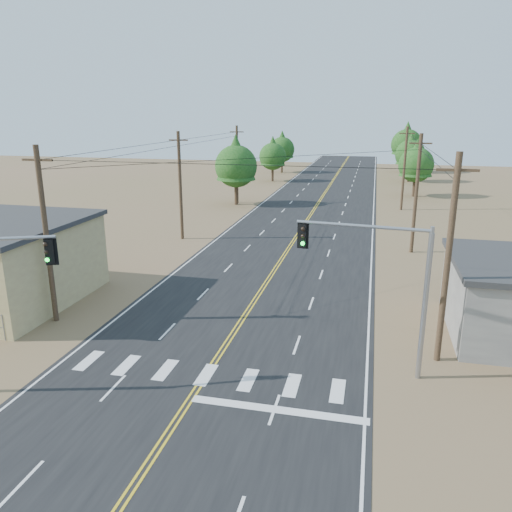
% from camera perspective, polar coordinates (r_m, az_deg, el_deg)
% --- Properties ---
extents(ground, '(220.00, 220.00, 0.00)m').
position_cam_1_polar(ground, '(17.72, -14.96, -25.59)').
color(ground, brown).
rests_on(ground, ground).
extents(road, '(15.00, 200.00, 0.02)m').
position_cam_1_polar(road, '(43.58, 3.59, 0.62)').
color(road, black).
rests_on(road, ground).
extents(utility_pole_left_near, '(1.80, 0.30, 10.00)m').
position_cam_1_polar(utility_pole_left_near, '(29.91, -22.85, 2.25)').
color(utility_pole_left_near, '#4C3826').
rests_on(utility_pole_left_near, ground).
extents(utility_pole_left_mid, '(1.80, 0.30, 10.00)m').
position_cam_1_polar(utility_pole_left_mid, '(47.24, -8.65, 8.01)').
color(utility_pole_left_mid, '#4C3826').
rests_on(utility_pole_left_mid, ground).
extents(utility_pole_left_far, '(1.80, 0.30, 10.00)m').
position_cam_1_polar(utility_pole_left_far, '(66.10, -2.18, 10.45)').
color(utility_pole_left_far, '#4C3826').
rests_on(utility_pole_left_far, ground).
extents(utility_pole_right_near, '(1.80, 0.30, 10.00)m').
position_cam_1_polar(utility_pole_right_near, '(24.58, 21.07, -0.37)').
color(utility_pole_right_near, '#4C3826').
rests_on(utility_pole_right_near, ground).
extents(utility_pole_right_mid, '(1.80, 0.30, 10.00)m').
position_cam_1_polar(utility_pole_right_mid, '(44.06, 17.85, 6.84)').
color(utility_pole_right_mid, '#4C3826').
rests_on(utility_pole_right_mid, ground).
extents(utility_pole_right_far, '(1.80, 0.30, 10.00)m').
position_cam_1_polar(utility_pole_right_far, '(63.86, 16.59, 9.61)').
color(utility_pole_right_far, '#4C3826').
rests_on(utility_pole_right_far, ground).
extents(signal_mast_right, '(5.91, 0.86, 7.05)m').
position_cam_1_polar(signal_mast_right, '(22.68, 14.72, -2.04)').
color(signal_mast_right, gray).
rests_on(signal_mast_right, ground).
extents(tree_left_near, '(5.41, 5.41, 9.01)m').
position_cam_1_polar(tree_left_near, '(64.94, -2.31, 10.70)').
color(tree_left_near, '#3F2D1E').
rests_on(tree_left_near, ground).
extents(tree_left_mid, '(4.66, 4.66, 7.76)m').
position_cam_1_polar(tree_left_mid, '(87.82, 1.92, 11.62)').
color(tree_left_mid, '#3F2D1E').
rests_on(tree_left_mid, ground).
extents(tree_left_far, '(4.92, 4.92, 8.20)m').
position_cam_1_polar(tree_left_far, '(100.88, 3.00, 12.34)').
color(tree_left_far, '#3F2D1E').
rests_on(tree_left_far, ground).
extents(tree_right_near, '(4.90, 4.90, 8.16)m').
position_cam_1_polar(tree_right_near, '(74.86, 17.86, 10.27)').
color(tree_right_near, '#3F2D1E').
rests_on(tree_right_near, ground).
extents(tree_right_mid, '(5.05, 5.05, 8.42)m').
position_cam_1_polar(tree_right_mid, '(91.01, 17.24, 11.34)').
color(tree_right_mid, '#3F2D1E').
rests_on(tree_right_mid, ground).
extents(tree_right_far, '(5.98, 5.98, 9.96)m').
position_cam_1_polar(tree_right_far, '(105.34, 16.85, 12.44)').
color(tree_right_far, '#3F2D1E').
rests_on(tree_right_far, ground).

